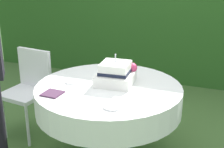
# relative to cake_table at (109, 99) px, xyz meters

# --- Properties ---
(cake_table) EXTENTS (1.25, 1.25, 0.73)m
(cake_table) POSITION_rel_cake_table_xyz_m (0.00, 0.00, 0.00)
(cake_table) COLOR #4C4C51
(cake_table) RESTS_ON ground_plane
(wedding_cake) EXTENTS (0.33, 0.34, 0.27)m
(wedding_cake) POSITION_rel_cake_table_xyz_m (0.04, 0.08, 0.21)
(wedding_cake) COLOR white
(wedding_cake) RESTS_ON cake_table
(serving_plate_near) EXTENTS (0.14, 0.14, 0.01)m
(serving_plate_near) POSITION_rel_cake_table_xyz_m (0.18, -0.37, 0.12)
(serving_plate_near) COLOR white
(serving_plate_near) RESTS_ON cake_table
(serving_plate_far) EXTENTS (0.10, 0.10, 0.01)m
(serving_plate_far) POSITION_rel_cake_table_xyz_m (-0.34, -0.04, 0.12)
(serving_plate_far) COLOR white
(serving_plate_far) RESTS_ON cake_table
(napkin_stack) EXTENTS (0.16, 0.16, 0.01)m
(napkin_stack) POSITION_rel_cake_table_xyz_m (-0.35, -0.32, 0.12)
(napkin_stack) COLOR #4C2D47
(napkin_stack) RESTS_ON cake_table
(garden_chair) EXTENTS (0.45, 0.45, 0.89)m
(garden_chair) POSITION_rel_cake_table_xyz_m (-0.95, 0.20, -0.08)
(garden_chair) COLOR white
(garden_chair) RESTS_ON ground_plane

